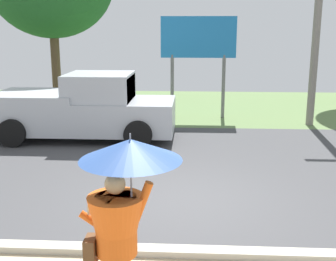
{
  "coord_description": "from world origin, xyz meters",
  "views": [
    {
      "loc": [
        0.21,
        -7.65,
        3.18
      ],
      "look_at": [
        -0.29,
        1.0,
        1.1
      ],
      "focal_mm": 46.76,
      "sensor_mm": 36.0,
      "label": 1
    }
  ],
  "objects_px": {
    "monk_pedestrian": "(120,225)",
    "roadside_billboard": "(198,45)",
    "pickup_truck": "(84,109)",
    "utility_pole": "(318,17)"
  },
  "relations": [
    {
      "from": "pickup_truck",
      "to": "roadside_billboard",
      "type": "bearing_deg",
      "value": 37.66
    },
    {
      "from": "monk_pedestrian",
      "to": "utility_pole",
      "type": "relative_size",
      "value": 0.32
    },
    {
      "from": "pickup_truck",
      "to": "utility_pole",
      "type": "bearing_deg",
      "value": 10.39
    },
    {
      "from": "monk_pedestrian",
      "to": "roadside_billboard",
      "type": "relative_size",
      "value": 0.61
    },
    {
      "from": "monk_pedestrian",
      "to": "utility_pole",
      "type": "height_order",
      "value": "utility_pole"
    },
    {
      "from": "monk_pedestrian",
      "to": "pickup_truck",
      "type": "distance_m",
      "value": 8.28
    },
    {
      "from": "pickup_truck",
      "to": "utility_pole",
      "type": "distance_m",
      "value": 7.73
    },
    {
      "from": "monk_pedestrian",
      "to": "roadside_billboard",
      "type": "distance_m",
      "value": 11.28
    },
    {
      "from": "monk_pedestrian",
      "to": "utility_pole",
      "type": "distance_m",
      "value": 11.34
    },
    {
      "from": "utility_pole",
      "to": "roadside_billboard",
      "type": "xyz_separation_m",
      "value": [
        -3.69,
        1.05,
        -0.9
      ]
    }
  ]
}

